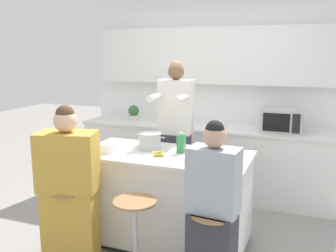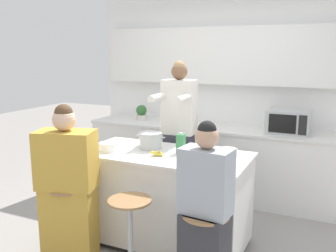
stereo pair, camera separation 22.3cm
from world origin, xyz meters
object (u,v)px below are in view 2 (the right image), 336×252
at_px(coffee_cup_near, 189,154).
at_px(banana_bunch, 157,153).
at_px(bar_stool_leftmost, 69,221).
at_px(potted_plant, 141,113).
at_px(coffee_cup_far, 215,164).
at_px(fruit_bowl, 227,152).
at_px(juice_carton, 181,143).
at_px(person_seated_near, 205,221).
at_px(bar_stool_center, 130,237).
at_px(cooking_pot, 150,141).
at_px(kitchen_island, 165,198).
at_px(person_wrapped_blanket, 68,190).
at_px(microwave, 288,122).
at_px(person_cooking, 179,141).

bearing_deg(coffee_cup_near, banana_bunch, -178.80).
relative_size(bar_stool_leftmost, potted_plant, 3.25).
distance_m(coffee_cup_near, coffee_cup_far, 0.34).
height_order(bar_stool_leftmost, potted_plant, potted_plant).
bearing_deg(fruit_bowl, potted_plant, 140.84).
bearing_deg(coffee_cup_near, potted_plant, 130.44).
relative_size(fruit_bowl, coffee_cup_near, 1.69).
bearing_deg(juice_carton, person_seated_near, -55.20).
height_order(bar_stool_leftmost, coffee_cup_near, coffee_cup_near).
height_order(bar_stool_center, banana_bunch, banana_bunch).
bearing_deg(cooking_pot, banana_bunch, -48.47).
distance_m(kitchen_island, person_seated_near, 0.93).
bearing_deg(fruit_bowl, coffee_cup_far, -88.55).
relative_size(coffee_cup_near, coffee_cup_far, 0.99).
xyz_separation_m(person_wrapped_blanket, person_seated_near, (1.28, 0.00, -0.04)).
distance_m(kitchen_island, potted_plant, 1.92).
xyz_separation_m(person_wrapped_blanket, banana_bunch, (0.62, 0.54, 0.27)).
distance_m(kitchen_island, bar_stool_center, 0.67).
bearing_deg(person_wrapped_blanket, coffee_cup_near, 14.82).
xyz_separation_m(kitchen_island, microwave, (0.95, 1.44, 0.59)).
xyz_separation_m(kitchen_island, person_seated_near, (0.64, -0.65, 0.17)).
height_order(cooking_pot, potted_plant, potted_plant).
relative_size(person_wrapped_blanket, potted_plant, 6.71).
relative_size(person_wrapped_blanket, juice_carton, 7.24).
relative_size(person_wrapped_blanket, coffee_cup_far, 13.31).
xyz_separation_m(bar_stool_center, cooking_pot, (-0.20, 0.75, 0.64)).
bearing_deg(bar_stool_center, cooking_pot, 104.81).
relative_size(kitchen_island, cooking_pot, 5.08).
xyz_separation_m(bar_stool_leftmost, person_wrapped_blanket, (0.01, -0.01, 0.31)).
xyz_separation_m(person_wrapped_blanket, juice_carton, (0.78, 0.73, 0.34)).
bearing_deg(kitchen_island, person_seated_near, -45.45).
bearing_deg(coffee_cup_far, bar_stool_center, -145.80).
bearing_deg(person_cooking, person_seated_near, -61.83).
relative_size(person_seated_near, juice_carton, 7.01).
xyz_separation_m(bar_stool_leftmost, potted_plant, (-0.42, 2.13, 0.66)).
bearing_deg(person_seated_near, bar_stool_center, -173.80).
distance_m(coffee_cup_far, microwave, 1.74).
bearing_deg(cooking_pot, person_seated_near, -41.48).
xyz_separation_m(bar_stool_leftmost, person_cooking, (0.53, 1.27, 0.52)).
height_order(bar_stool_center, cooking_pot, cooking_pot).
height_order(bar_stool_leftmost, bar_stool_center, same).
distance_m(bar_stool_center, person_cooking, 1.40).
bearing_deg(banana_bunch, juice_carton, 48.62).
bearing_deg(potted_plant, juice_carton, -49.60).
bearing_deg(bar_stool_leftmost, cooking_pot, 58.51).
relative_size(juice_carton, potted_plant, 0.93).
height_order(banana_bunch, juice_carton, juice_carton).
height_order(bar_stool_center, juice_carton, juice_carton).
distance_m(kitchen_island, microwave, 1.82).
relative_size(banana_bunch, potted_plant, 0.71).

